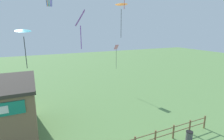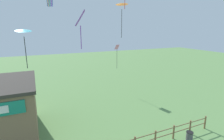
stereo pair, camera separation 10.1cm
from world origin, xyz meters
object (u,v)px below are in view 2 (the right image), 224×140
Objects in this scene: kite_orange_delta at (122,5)px; trash_bin at (189,137)px; kite_pink_diamond at (117,52)px; kite_cyan_delta at (23,32)px; kite_purple_streamer at (80,21)px.

trash_bin is at bearing -79.27° from kite_orange_delta.
kite_pink_diamond reaches higher than trash_bin.
kite_cyan_delta is (-11.25, -8.34, 3.02)m from kite_pink_diamond.
kite_pink_diamond is 0.91× the size of kite_orange_delta.
trash_bin is 12.06m from kite_purple_streamer.
kite_orange_delta reaches higher than trash_bin.
kite_purple_streamer is (-7.48, 3.47, 8.79)m from trash_bin.
trash_bin is 13.90m from kite_orange_delta.
kite_pink_diamond is at bearing 36.56° from kite_cyan_delta.
kite_orange_delta is (-1.64, 8.65, 10.75)m from trash_bin.
kite_purple_streamer is 0.76× the size of kite_pink_diamond.
kite_orange_delta reaches higher than kite_purple_streamer.
kite_orange_delta reaches higher than kite_pink_diamond.
kite_cyan_delta is at bearing -143.44° from kite_pink_diamond.
kite_purple_streamer is 0.92× the size of kite_cyan_delta.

